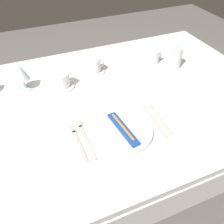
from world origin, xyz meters
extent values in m
plane|color=slate|center=(0.00, 0.00, 0.00)|extent=(6.00, 6.00, 0.00)
cube|color=white|center=(0.00, 0.00, 0.72)|extent=(1.80, 1.10, 0.04)
cube|color=white|center=(0.00, -0.55, 0.61)|extent=(1.80, 0.01, 0.18)
cube|color=white|center=(0.00, 0.55, 0.61)|extent=(1.80, 0.01, 0.18)
cylinder|color=brown|center=(0.80, 0.45, 0.35)|extent=(0.07, 0.07, 0.70)
cylinder|color=white|center=(0.02, -0.24, 0.75)|extent=(0.25, 0.25, 0.02)
cube|color=blue|center=(0.02, -0.24, 0.76)|extent=(0.06, 0.21, 0.01)
cylinder|color=orange|center=(0.02, -0.24, 0.78)|extent=(0.03, 0.17, 0.01)
cube|color=beige|center=(-0.14, -0.24, 0.74)|extent=(0.02, 0.20, 0.00)
cube|color=beige|center=(-0.14, -0.12, 0.74)|extent=(0.02, 0.04, 0.00)
cube|color=beige|center=(-0.17, -0.24, 0.74)|extent=(0.02, 0.17, 0.00)
cube|color=beige|center=(-0.18, -0.14, 0.74)|extent=(0.02, 0.04, 0.00)
cube|color=beige|center=(0.18, -0.25, 0.74)|extent=(0.03, 0.20, 0.00)
cube|color=beige|center=(0.18, -0.14, 0.74)|extent=(0.02, 0.06, 0.00)
cube|color=beige|center=(0.21, -0.25, 0.74)|extent=(0.02, 0.17, 0.00)
ellipsoid|color=beige|center=(0.21, -0.15, 0.74)|extent=(0.03, 0.04, 0.01)
cylinder|color=white|center=(0.42, 0.22, 0.74)|extent=(0.14, 0.14, 0.01)
cylinder|color=white|center=(0.42, 0.22, 0.79)|extent=(0.08, 0.08, 0.07)
torus|color=white|center=(0.46, 0.22, 0.79)|extent=(0.05, 0.01, 0.05)
cylinder|color=white|center=(0.06, 0.26, 0.74)|extent=(0.13, 0.13, 0.01)
cylinder|color=white|center=(0.06, 0.26, 0.79)|extent=(0.09, 0.09, 0.07)
torus|color=white|center=(0.10, 0.26, 0.79)|extent=(0.05, 0.01, 0.05)
cylinder|color=white|center=(-0.14, 0.18, 0.74)|extent=(0.13, 0.13, 0.01)
cylinder|color=white|center=(-0.14, 0.18, 0.79)|extent=(0.08, 0.08, 0.07)
torus|color=white|center=(-0.10, 0.18, 0.79)|extent=(0.05, 0.01, 0.05)
cylinder|color=silver|center=(-0.33, 0.24, 0.74)|extent=(0.07, 0.07, 0.01)
cylinder|color=silver|center=(-0.33, 0.24, 0.77)|extent=(0.01, 0.01, 0.06)
cone|color=silver|center=(-0.33, 0.24, 0.84)|extent=(0.07, 0.07, 0.07)
cylinder|color=silver|center=(0.52, 0.13, 0.80)|extent=(0.06, 0.06, 0.12)
camera|label=1|loc=(-0.29, -0.86, 1.47)|focal=37.82mm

